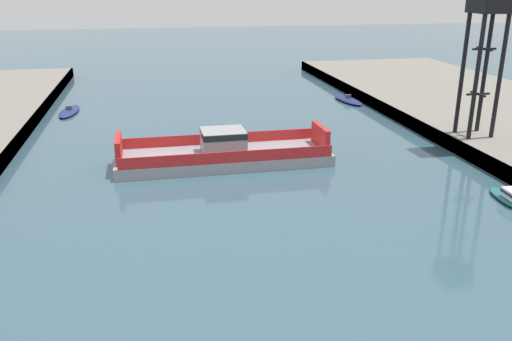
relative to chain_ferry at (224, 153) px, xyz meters
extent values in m
cube|color=#939399|center=(0.00, 0.00, -0.50)|extent=(21.02, 6.78, 1.10)
cube|color=red|center=(-0.03, 3.22, 0.60)|extent=(20.11, 0.33, 1.10)
cube|color=red|center=(0.03, -3.22, 0.60)|extent=(20.11, 0.33, 1.10)
cube|color=#939399|center=(0.00, 0.00, 1.21)|extent=(4.23, 3.65, 2.33)
cube|color=black|center=(0.00, 0.00, 2.03)|extent=(4.27, 3.69, 0.60)
cube|color=red|center=(9.97, 0.11, 1.15)|extent=(0.55, 4.60, 2.20)
cube|color=red|center=(-9.97, -0.11, 1.15)|extent=(0.55, 4.60, 2.20)
ellipsoid|color=navy|center=(22.28, 24.97, -0.76)|extent=(3.13, 7.91, 0.58)
cube|color=#4C4C51|center=(22.28, 24.97, -0.23)|extent=(0.84, 0.49, 0.50)
ellipsoid|color=#237075|center=(21.62, -14.33, -0.81)|extent=(2.14, 5.49, 0.48)
ellipsoid|color=navy|center=(-17.77, 25.44, -0.81)|extent=(2.91, 7.87, 0.49)
cube|color=#4C4C51|center=(-17.77, 25.44, -0.31)|extent=(0.80, 0.47, 0.50)
cylinder|color=black|center=(25.66, 1.21, 6.75)|extent=(0.44, 0.44, 12.54)
cylinder|color=black|center=(28.29, 1.21, 6.75)|extent=(0.44, 0.44, 12.54)
cylinder|color=black|center=(25.66, -1.41, 6.75)|extent=(0.44, 0.44, 12.54)
cylinder|color=black|center=(28.29, -1.41, 6.75)|extent=(0.44, 0.44, 12.54)
cube|color=black|center=(26.98, -0.10, 4.87)|extent=(2.62, 0.20, 0.20)
cube|color=black|center=(26.98, -0.10, 4.87)|extent=(0.20, 2.62, 0.20)
cube|color=black|center=(26.98, -0.10, 9.51)|extent=(2.62, 0.20, 0.20)
cube|color=black|center=(26.98, -0.10, 9.51)|extent=(0.20, 2.62, 0.20)
cube|color=black|center=(26.98, -0.10, 14.27)|extent=(3.41, 3.41, 2.49)
camera|label=1|loc=(-6.66, -50.04, 16.03)|focal=37.63mm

